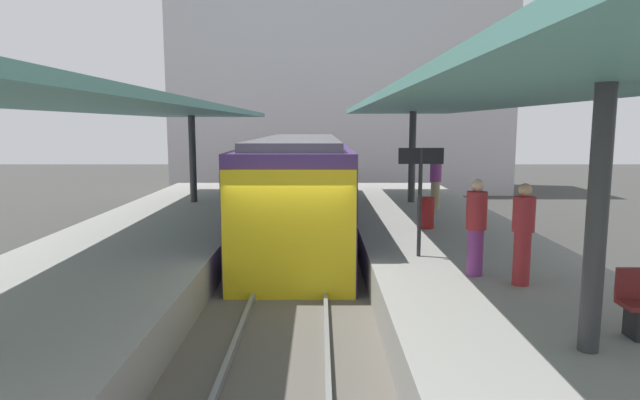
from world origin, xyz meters
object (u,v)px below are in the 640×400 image
(passenger_mid_platform, at_px, (525,233))
(platform_sign, at_px, (422,177))
(litter_bin, at_px, (428,213))
(commuter_train, at_px, (302,189))
(passenger_near_bench, at_px, (478,226))
(passenger_far_end, at_px, (438,181))

(passenger_mid_platform, bearing_deg, platform_sign, 123.97)
(litter_bin, relative_size, passenger_mid_platform, 0.47)
(commuter_train, distance_m, platform_sign, 6.23)
(platform_sign, bearing_deg, commuter_train, 115.26)
(commuter_train, distance_m, passenger_near_bench, 7.76)
(platform_sign, distance_m, litter_bin, 3.40)
(platform_sign, relative_size, litter_bin, 2.76)
(litter_bin, relative_size, passenger_near_bench, 0.46)
(commuter_train, bearing_deg, platform_sign, -64.74)
(platform_sign, xyz_separation_m, litter_bin, (0.74, 3.09, -1.22))
(litter_bin, distance_m, passenger_near_bench, 4.53)
(passenger_near_bench, bearing_deg, passenger_mid_platform, -44.08)
(commuter_train, relative_size, passenger_near_bench, 6.93)
(commuter_train, xyz_separation_m, platform_sign, (2.63, -5.57, 0.90))
(passenger_mid_platform, bearing_deg, passenger_far_end, 87.84)
(platform_sign, height_order, passenger_near_bench, platform_sign)
(platform_sign, bearing_deg, litter_bin, 76.61)
(commuter_train, relative_size, litter_bin, 14.92)
(litter_bin, bearing_deg, passenger_far_end, 74.02)
(passenger_mid_platform, height_order, passenger_far_end, passenger_far_end)
(litter_bin, bearing_deg, commuter_train, 143.60)
(litter_bin, height_order, passenger_near_bench, passenger_near_bench)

